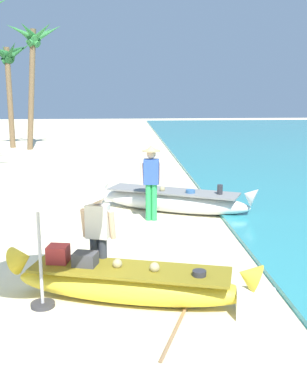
% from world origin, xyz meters
% --- Properties ---
extents(ground_plane, '(80.00, 80.00, 0.00)m').
position_xyz_m(ground_plane, '(0.00, 0.00, 0.00)').
color(ground_plane, beige).
extents(boat_yellow_foreground, '(3.90, 1.69, 0.82)m').
position_xyz_m(boat_yellow_foreground, '(1.37, -0.70, 0.31)').
color(boat_yellow_foreground, yellow).
rests_on(boat_yellow_foreground, ground).
extents(boat_white_midground, '(4.17, 2.45, 0.87)m').
position_xyz_m(boat_white_midground, '(2.63, 4.48, 0.31)').
color(boat_white_midground, white).
rests_on(boat_white_midground, ground).
extents(person_vendor_hatted, '(0.57, 0.44, 1.84)m').
position_xyz_m(person_vendor_hatted, '(2.02, 3.74, 1.07)').
color(person_vendor_hatted, green).
rests_on(person_vendor_hatted, ground).
extents(person_tourist_customer, '(0.58, 0.34, 1.64)m').
position_xyz_m(person_tourist_customer, '(0.90, -0.18, 0.92)').
color(person_tourist_customer, '#333842').
rests_on(person_tourist_customer, ground).
extents(patio_umbrella_large, '(2.00, 2.00, 2.06)m').
position_xyz_m(patio_umbrella_large, '(0.08, -0.79, 1.88)').
color(patio_umbrella_large, '#B7B7BC').
rests_on(patio_umbrella_large, ground).
extents(palm_tree_mid_cluster, '(2.73, 2.41, 5.45)m').
position_xyz_m(palm_tree_mid_cluster, '(-4.38, 18.11, 4.36)').
color(palm_tree_mid_cluster, brown).
rests_on(palm_tree_mid_cluster, ground).
extents(palm_tree_far_behind, '(2.76, 2.63, 6.28)m').
position_xyz_m(palm_tree_far_behind, '(-2.90, 17.33, 5.08)').
color(palm_tree_far_behind, brown).
rests_on(palm_tree_far_behind, ground).
extents(cooler_box, '(0.62, 0.48, 0.39)m').
position_xyz_m(cooler_box, '(3.17, -1.34, 0.19)').
color(cooler_box, silver).
rests_on(cooler_box, ground).
extents(paddle, '(0.76, 1.64, 0.05)m').
position_xyz_m(paddle, '(2.07, -1.40, 0.03)').
color(paddle, '#8E6B47').
rests_on(paddle, ground).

